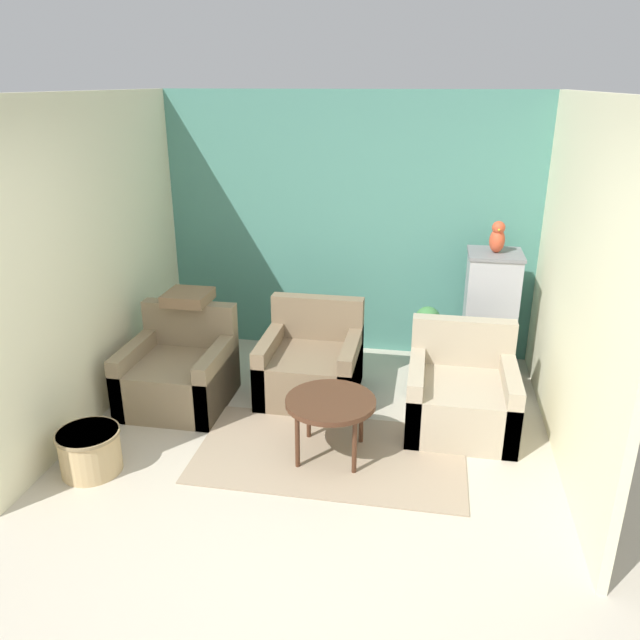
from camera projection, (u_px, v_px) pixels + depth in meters
name	position (u px, v px, depth m)	size (l,w,h in m)	color
ground_plane	(273.00, 553.00, 3.77)	(20.00, 20.00, 0.00)	beige
wall_back_accent	(349.00, 227.00, 6.26)	(3.82, 0.06, 2.60)	#4C897A
wall_left	(94.00, 261.00, 5.08)	(0.06, 3.18, 2.60)	beige
wall_right	(578.00, 286.00, 4.46)	(0.06, 3.18, 2.60)	beige
area_rug	(330.00, 454.00, 4.76)	(2.04, 1.13, 0.01)	gray
coffee_table	(331.00, 405.00, 4.61)	(0.67, 0.67, 0.48)	#472819
armchair_left	(179.00, 374.00, 5.46)	(0.85, 0.87, 0.82)	#8E7A5B
armchair_right	(461.00, 396.00, 5.08)	(0.85, 0.87, 0.82)	tan
armchair_middle	(311.00, 366.00, 5.61)	(0.85, 0.87, 0.82)	#7A664C
birdcage	(489.00, 317.00, 5.83)	(0.50, 0.50, 1.23)	slate
parrot	(497.00, 238.00, 5.56)	(0.14, 0.25, 0.29)	#D14C2D
potted_plant	(427.00, 332.00, 6.11)	(0.27, 0.25, 0.63)	#66605B
wicker_basket	(90.00, 450.00, 4.51)	(0.45, 0.45, 0.33)	tan
throw_pillow	(188.00, 297.00, 5.55)	(0.39, 0.39, 0.10)	#846647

